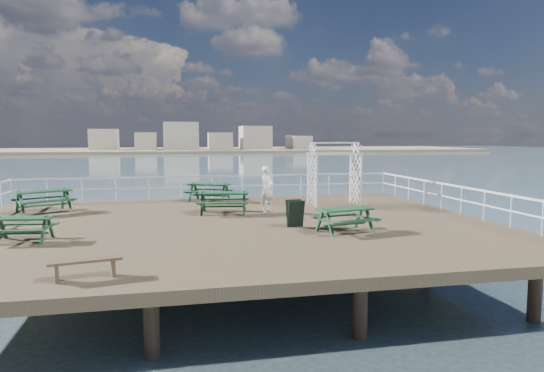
% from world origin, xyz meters
% --- Properties ---
extents(ground, '(18.00, 14.00, 0.30)m').
position_xyz_m(ground, '(0.00, 0.00, -0.15)').
color(ground, brown).
rests_on(ground, ground).
extents(sea_backdrop, '(300.00, 300.00, 9.20)m').
position_xyz_m(sea_backdrop, '(12.54, 134.07, -0.51)').
color(sea_backdrop, '#3C5966').
rests_on(sea_backdrop, ground).
extents(railing, '(17.77, 13.76, 1.10)m').
position_xyz_m(railing, '(-0.07, 2.57, 0.87)').
color(railing, silver).
rests_on(railing, ground).
extents(picnic_table_a, '(2.56, 2.40, 0.99)m').
position_xyz_m(picnic_table_a, '(-6.84, 3.85, 0.63)').
color(picnic_table_a, '#153B20').
rests_on(picnic_table_a, ground).
extents(picnic_table_b, '(2.34, 2.18, 0.91)m').
position_xyz_m(picnic_table_b, '(-0.21, 5.80, 0.58)').
color(picnic_table_b, '#153B20').
rests_on(picnic_table_b, ground).
extents(picnic_table_c, '(2.16, 1.86, 0.93)m').
position_xyz_m(picnic_table_c, '(0.02, 2.17, 0.59)').
color(picnic_table_c, '#153B20').
rests_on(picnic_table_c, ground).
extents(picnic_table_d, '(1.76, 1.49, 0.78)m').
position_xyz_m(picnic_table_d, '(-6.14, -1.57, 0.50)').
color(picnic_table_d, '#153B20').
rests_on(picnic_table_d, ground).
extents(picnic_table_e, '(2.00, 1.75, 0.85)m').
position_xyz_m(picnic_table_e, '(3.30, -2.26, 0.54)').
color(picnic_table_e, '#153B20').
rests_on(picnic_table_e, ground).
extents(flat_bench_near, '(1.51, 0.64, 0.42)m').
position_xyz_m(flat_bench_near, '(-3.80, -5.80, 0.32)').
color(flat_bench_near, '#513A29').
rests_on(flat_bench_near, ground).
extents(trellis_arbor, '(2.21, 1.23, 2.71)m').
position_xyz_m(trellis_arbor, '(5.00, 3.53, 1.21)').
color(trellis_arbor, silver).
rests_on(trellis_arbor, ground).
extents(sandwich_board, '(0.58, 0.45, 0.91)m').
position_xyz_m(sandwich_board, '(1.99, -1.14, 0.44)').
color(sandwich_board, black).
rests_on(sandwich_board, ground).
extents(person, '(0.78, 0.76, 1.81)m').
position_xyz_m(person, '(1.72, 2.09, 0.90)').
color(person, white).
rests_on(person, ground).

